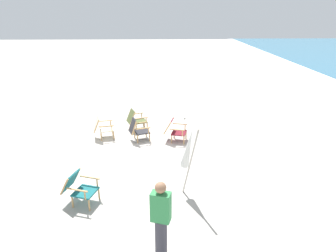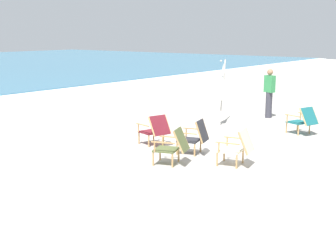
{
  "view_description": "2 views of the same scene",
  "coord_description": "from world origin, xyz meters",
  "px_view_note": "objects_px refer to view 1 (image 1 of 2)",
  "views": [
    {
      "loc": [
        8.75,
        0.49,
        4.32
      ],
      "look_at": [
        -0.5,
        0.75,
        0.72
      ],
      "focal_mm": 32.0,
      "sensor_mm": 36.0,
      "label": 1
    },
    {
      "loc": [
        -9.81,
        -6.41,
        2.83
      ],
      "look_at": [
        -0.96,
        0.54,
        0.56
      ],
      "focal_mm": 50.0,
      "sensor_mm": 36.0,
      "label": 2
    }
  ],
  "objects_px": {
    "beach_chair_front_right": "(79,187)",
    "umbrella_furled_white": "(188,149)",
    "beach_chair_front_left": "(136,119)",
    "beach_chair_back_right": "(138,129)",
    "beach_chair_far_center": "(174,130)",
    "person_near_chairs": "(161,221)",
    "beach_chair_mid_center": "(102,127)"
  },
  "relations": [
    {
      "from": "beach_chair_back_right",
      "to": "umbrella_furled_white",
      "type": "height_order",
      "value": "umbrella_furled_white"
    },
    {
      "from": "beach_chair_front_left",
      "to": "beach_chair_back_right",
      "type": "bearing_deg",
      "value": 7.8
    },
    {
      "from": "beach_chair_front_left",
      "to": "beach_chair_mid_center",
      "type": "relative_size",
      "value": 1.06
    },
    {
      "from": "beach_chair_front_right",
      "to": "umbrella_furled_white",
      "type": "bearing_deg",
      "value": 93.18
    },
    {
      "from": "beach_chair_back_right",
      "to": "person_near_chairs",
      "type": "xyz_separation_m",
      "value": [
        5.43,
        0.78,
        0.41
      ]
    },
    {
      "from": "beach_chair_far_center",
      "to": "beach_chair_mid_center",
      "type": "bearing_deg",
      "value": -97.32
    },
    {
      "from": "umbrella_furled_white",
      "to": "person_near_chairs",
      "type": "height_order",
      "value": "umbrella_furled_white"
    },
    {
      "from": "beach_chair_back_right",
      "to": "beach_chair_mid_center",
      "type": "relative_size",
      "value": 1.0
    },
    {
      "from": "beach_chair_front_right",
      "to": "umbrella_furled_white",
      "type": "distance_m",
      "value": 2.74
    },
    {
      "from": "beach_chair_mid_center",
      "to": "beach_chair_far_center",
      "type": "bearing_deg",
      "value": 82.68
    },
    {
      "from": "beach_chair_front_right",
      "to": "beach_chair_back_right",
      "type": "bearing_deg",
      "value": 162.37
    },
    {
      "from": "beach_chair_far_center",
      "to": "beach_chair_front_right",
      "type": "bearing_deg",
      "value": -34.41
    },
    {
      "from": "beach_chair_front_right",
      "to": "beach_chair_far_center",
      "type": "relative_size",
      "value": 1.03
    },
    {
      "from": "beach_chair_back_right",
      "to": "umbrella_furled_white",
      "type": "bearing_deg",
      "value": 22.4
    },
    {
      "from": "beach_chair_mid_center",
      "to": "beach_chair_front_left",
      "type": "bearing_deg",
      "value": 124.14
    },
    {
      "from": "umbrella_furled_white",
      "to": "person_near_chairs",
      "type": "relative_size",
      "value": 1.24
    },
    {
      "from": "beach_chair_back_right",
      "to": "person_near_chairs",
      "type": "distance_m",
      "value": 5.5
    },
    {
      "from": "beach_chair_front_right",
      "to": "beach_chair_far_center",
      "type": "bearing_deg",
      "value": 145.59
    },
    {
      "from": "beach_chair_front_left",
      "to": "beach_chair_back_right",
      "type": "distance_m",
      "value": 1.04
    },
    {
      "from": "beach_chair_front_left",
      "to": "person_near_chairs",
      "type": "relative_size",
      "value": 0.53
    },
    {
      "from": "umbrella_furled_white",
      "to": "beach_chair_far_center",
      "type": "bearing_deg",
      "value": -177.4
    },
    {
      "from": "umbrella_furled_white",
      "to": "beach_chair_front_left",
      "type": "bearing_deg",
      "value": -160.75
    },
    {
      "from": "beach_chair_mid_center",
      "to": "umbrella_furled_white",
      "type": "distance_m",
      "value": 4.71
    },
    {
      "from": "beach_chair_front_right",
      "to": "beach_chair_mid_center",
      "type": "xyz_separation_m",
      "value": [
        -3.89,
        -0.13,
        0.01
      ]
    },
    {
      "from": "beach_chair_front_right",
      "to": "umbrella_furled_white",
      "type": "xyz_separation_m",
      "value": [
        -0.14,
        2.59,
        0.89
      ]
    },
    {
      "from": "person_near_chairs",
      "to": "umbrella_furled_white",
      "type": "bearing_deg",
      "value": 161.4
    },
    {
      "from": "beach_chair_back_right",
      "to": "beach_chair_front_right",
      "type": "bearing_deg",
      "value": -17.63
    },
    {
      "from": "beach_chair_front_right",
      "to": "person_near_chairs",
      "type": "height_order",
      "value": "person_near_chairs"
    },
    {
      "from": "beach_chair_front_left",
      "to": "person_near_chairs",
      "type": "distance_m",
      "value": 6.54
    },
    {
      "from": "beach_chair_front_left",
      "to": "beach_chair_mid_center",
      "type": "distance_m",
      "value": 1.38
    },
    {
      "from": "person_near_chairs",
      "to": "beach_chair_front_left",
      "type": "bearing_deg",
      "value": -171.87
    },
    {
      "from": "beach_chair_front_left",
      "to": "beach_chair_back_right",
      "type": "relative_size",
      "value": 1.06
    }
  ]
}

